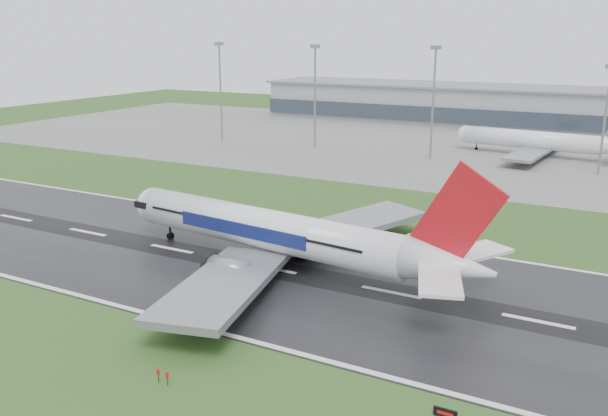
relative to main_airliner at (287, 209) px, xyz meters
The scene contains 11 objects.
ground 20.41m from the main_airliner, ahead, with size 520.00×520.00×0.00m, color #26491A.
runway 20.38m from the main_airliner, ahead, with size 400.00×45.00×0.10m, color black.
apron 125.28m from the main_airliner, 81.78° to the left, with size 400.00×130.00×0.08m, color slate.
terminal 184.50m from the main_airliner, 84.44° to the left, with size 240.00×36.00×15.00m, color gray.
main_airliner is the anchor object (origin of this frame).
parked_airliner 120.05m from the main_airliner, 80.09° to the left, with size 53.20×49.53×15.59m, color white, non-canonical shape.
runway_sign 43.97m from the main_airliner, 39.85° to the right, with size 2.30×0.26×1.04m, color black, non-canonical shape.
floodmast_0 128.52m from the main_airliner, 129.80° to the left, with size 0.64×0.64×32.37m, color gray.
floodmast_1 108.75m from the main_airliner, 114.74° to the left, with size 0.64×0.64×31.78m, color gray.
floodmast_2 99.03m from the main_airliner, 93.92° to the left, with size 0.64×0.64×31.72m, color gray.
floodmast_3 106.11m from the main_airliner, 68.43° to the left, with size 0.64×0.64×27.47m, color gray.
Camera 1 is at (27.52, -78.42, 35.52)m, focal length 36.60 mm.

